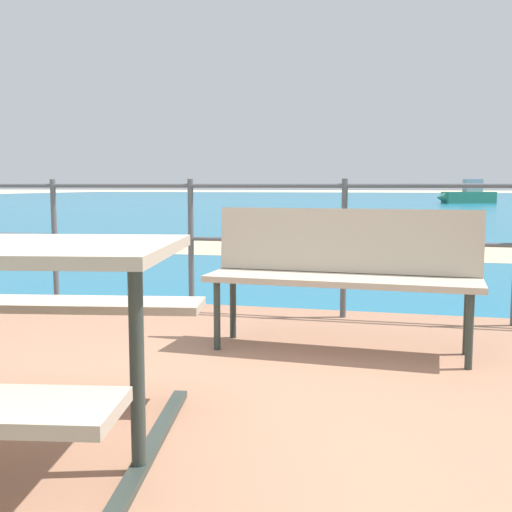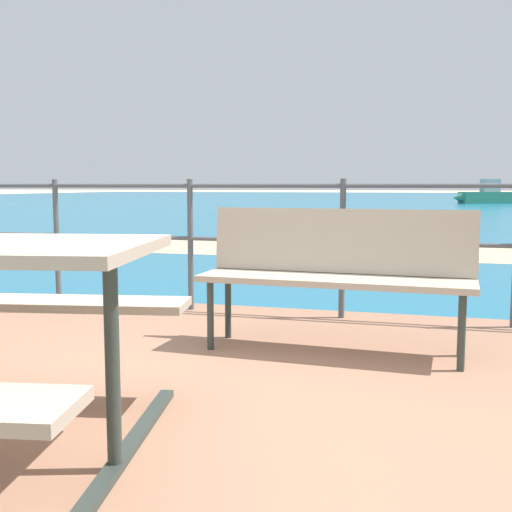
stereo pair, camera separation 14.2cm
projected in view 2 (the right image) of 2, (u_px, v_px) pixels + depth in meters
name	position (u px, v px, depth m)	size (l,w,h in m)	color
ground_plane	(115.00, 445.00, 2.48)	(240.00, 240.00, 0.00)	beige
patio_paving	(115.00, 438.00, 2.48)	(6.40, 5.20, 0.06)	#996B51
sea_water	(408.00, 201.00, 40.82)	(90.00, 90.00, 0.01)	#196B8E
beach_strip	(348.00, 250.00, 9.88)	(54.00, 2.56, 0.01)	tan
park_bench	(337.00, 265.00, 3.64)	(1.59, 0.48, 0.83)	tan
railing_fence	(264.00, 230.00, 4.67)	(5.94, 0.04, 1.02)	#4C5156
boat_near	(485.00, 196.00, 34.62)	(3.40, 2.00, 1.35)	#338466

